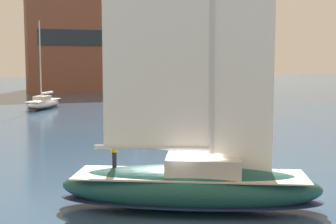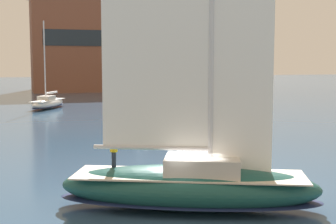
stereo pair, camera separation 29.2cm
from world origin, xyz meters
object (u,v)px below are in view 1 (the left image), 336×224
at_px(sailboat_moored_mid_channel, 137,123).
at_px(sailboat_moored_far_slip, 189,98).
at_px(sailboat_main, 190,182).
at_px(sailboat_moored_near_marina, 44,103).

bearing_deg(sailboat_moored_mid_channel, sailboat_moored_far_slip, 60.14).
bearing_deg(sailboat_main, sailboat_moored_near_marina, 93.61).
xyz_separation_m(sailboat_main, sailboat_moored_mid_channel, (4.13, 24.74, -0.61)).
xyz_separation_m(sailboat_moored_near_marina, sailboat_moored_far_slip, (23.40, 4.40, -0.17)).
distance_m(sailboat_moored_near_marina, sailboat_moored_far_slip, 23.81).
bearing_deg(sailboat_moored_near_marina, sailboat_moored_mid_channel, -73.23).
distance_m(sailboat_main, sailboat_moored_near_marina, 48.68).
bearing_deg(sailboat_moored_mid_channel, sailboat_moored_near_marina, 106.77).
xyz_separation_m(sailboat_main, sailboat_moored_near_marina, (-3.06, 48.58, -0.40)).
relative_size(sailboat_moored_near_marina, sailboat_moored_far_slip, 1.26).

